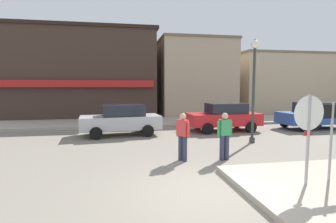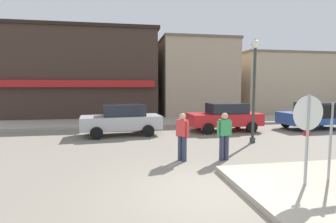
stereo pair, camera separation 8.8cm
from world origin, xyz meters
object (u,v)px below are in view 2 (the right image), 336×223
at_px(parked_car_third, 315,115).
at_px(pedestrian_crossing_near, 224,135).
at_px(one_way_sign, 331,134).
at_px(lamp_post, 254,76).
at_px(stop_sign, 307,128).
at_px(parked_car_second, 225,117).
at_px(pedestrian_crossing_far, 182,135).
at_px(parked_car_nearest, 122,119).

xyz_separation_m(parked_car_third, pedestrian_crossing_near, (-7.76, -5.31, 0.06)).
bearing_deg(one_way_sign, lamp_post, 82.52).
relative_size(stop_sign, lamp_post, 0.51).
distance_m(lamp_post, parked_car_second, 3.83).
relative_size(parked_car_second, pedestrian_crossing_far, 2.51).
height_order(stop_sign, pedestrian_crossing_near, stop_sign).
bearing_deg(pedestrian_crossing_far, one_way_sign, -43.13).
height_order(one_way_sign, pedestrian_crossing_far, one_way_sign).
distance_m(parked_car_nearest, parked_car_third, 11.17).
bearing_deg(one_way_sign, pedestrian_crossing_near, 121.17).
bearing_deg(parked_car_second, pedestrian_crossing_far, -124.29).
xyz_separation_m(parked_car_nearest, pedestrian_crossing_far, (1.99, -5.15, 0.06)).
distance_m(stop_sign, one_way_sign, 0.77).
height_order(stop_sign, parked_car_third, stop_sign).
relative_size(parked_car_third, pedestrian_crossing_far, 2.52).
height_order(stop_sign, one_way_sign, stop_sign).
distance_m(parked_car_nearest, parked_car_second, 5.70).
relative_size(parked_car_nearest, parked_car_third, 1.02).
bearing_deg(one_way_sign, pedestrian_crossing_far, 136.87).
relative_size(lamp_post, parked_car_nearest, 1.10).
distance_m(stop_sign, parked_car_nearest, 9.23).
bearing_deg(parked_car_third, pedestrian_crossing_near, -145.62).
xyz_separation_m(stop_sign, parked_car_second, (1.38, 8.41, -0.71)).
height_order(pedestrian_crossing_near, pedestrian_crossing_far, same).
height_order(parked_car_second, pedestrian_crossing_near, pedestrian_crossing_near).
xyz_separation_m(parked_car_nearest, parked_car_second, (5.69, 0.28, 0.00)).
bearing_deg(parked_car_nearest, lamp_post, -26.80).
xyz_separation_m(one_way_sign, parked_car_third, (6.12, 8.02, -0.52)).
height_order(one_way_sign, parked_car_nearest, one_way_sign).
distance_m(parked_car_third, pedestrian_crossing_near, 9.41).
relative_size(parked_car_nearest, pedestrian_crossing_far, 2.58).
distance_m(parked_car_third, pedestrian_crossing_far, 10.53).
distance_m(lamp_post, parked_car_nearest, 6.76).
bearing_deg(parked_car_second, lamp_post, -89.45).
bearing_deg(stop_sign, pedestrian_crossing_far, 127.85).
bearing_deg(pedestrian_crossing_far, parked_car_second, 55.71).
bearing_deg(parked_car_second, one_way_sign, -94.43).
bearing_deg(one_way_sign, parked_car_second, 85.57).
bearing_deg(pedestrian_crossing_near, parked_car_second, 67.73).
xyz_separation_m(lamp_post, pedestrian_crossing_far, (-3.73, -2.26, -2.09)).
relative_size(one_way_sign, parked_car_third, 0.52).
relative_size(one_way_sign, pedestrian_crossing_far, 1.30).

